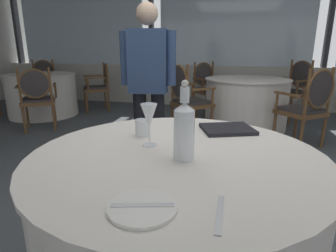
# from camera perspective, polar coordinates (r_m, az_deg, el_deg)

# --- Properties ---
(ground_plane) EXTENTS (14.01, 14.01, 0.00)m
(ground_plane) POSITION_cam_1_polar(r_m,az_deg,el_deg) (2.26, 8.02, -15.97)
(ground_plane) COLOR #4C5156
(window_wall_far) EXTENTS (10.78, 0.14, 2.65)m
(window_wall_far) POSITION_cam_1_polar(r_m,az_deg,el_deg) (5.84, 13.16, 14.15)
(window_wall_far) COLOR beige
(window_wall_far) RESTS_ON ground_plane
(foreground_table) EXTENTS (1.25, 1.25, 0.76)m
(foreground_table) POSITION_cam_1_polar(r_m,az_deg,el_deg) (1.36, 1.67, -20.57)
(foreground_table) COLOR white
(foreground_table) RESTS_ON ground_plane
(side_plate) EXTENTS (0.20, 0.20, 0.01)m
(side_plate) POSITION_cam_1_polar(r_m,az_deg,el_deg) (0.79, -5.31, -16.46)
(side_plate) COLOR white
(side_plate) RESTS_ON foreground_table
(butter_knife) EXTENTS (0.17, 0.06, 0.00)m
(butter_knife) POSITION_cam_1_polar(r_m,az_deg,el_deg) (0.79, -5.32, -16.14)
(butter_knife) COLOR silver
(butter_knife) RESTS_ON foreground_table
(dinner_fork) EXTENTS (0.02, 0.18, 0.00)m
(dinner_fork) POSITION_cam_1_polar(r_m,az_deg,el_deg) (0.78, 10.69, -17.51)
(dinner_fork) COLOR silver
(dinner_fork) RESTS_ON foreground_table
(water_bottle) EXTENTS (0.08, 0.08, 0.32)m
(water_bottle) POSITION_cam_1_polar(r_m,az_deg,el_deg) (1.07, 3.38, -0.63)
(water_bottle) COLOR white
(water_bottle) RESTS_ON foreground_table
(wine_glass) EXTENTS (0.08, 0.08, 0.19)m
(wine_glass) POSITION_cam_1_polar(r_m,az_deg,el_deg) (1.23, -3.98, 1.92)
(wine_glass) COLOR white
(wine_glass) RESTS_ON foreground_table
(water_tumbler) EXTENTS (0.07, 0.07, 0.09)m
(water_tumbler) POSITION_cam_1_polar(r_m,az_deg,el_deg) (1.39, -5.42, -0.35)
(water_tumbler) COLOR white
(water_tumbler) RESTS_ON foreground_table
(menu_book) EXTENTS (0.32, 0.30, 0.02)m
(menu_book) POSITION_cam_1_polar(r_m,az_deg,el_deg) (1.51, 12.23, -0.61)
(menu_book) COLOR black
(menu_book) RESTS_ON foreground_table
(background_table_0) EXTENTS (1.23, 1.23, 0.76)m
(background_table_0) POSITION_cam_1_polar(r_m,az_deg,el_deg) (5.52, -24.67, 5.93)
(background_table_0) COLOR white
(background_table_0) RESTS_ON ground_plane
(dining_chair_0_1) EXTENTS (0.66, 0.64, 0.93)m
(dining_chair_0_1) POSITION_cam_1_polar(r_m,az_deg,el_deg) (4.47, -25.62, 5.91)
(dining_chair_0_1) COLOR brown
(dining_chair_0_1) RESTS_ON ground_plane
(dining_chair_0_2) EXTENTS (0.64, 0.66, 0.93)m
(dining_chair_0_2) POSITION_cam_1_polar(r_m,az_deg,el_deg) (5.53, -13.97, 8.63)
(dining_chair_0_2) COLOR brown
(dining_chair_0_2) RESTS_ON ground_plane
(dining_chair_0_3) EXTENTS (0.66, 0.64, 0.97)m
(dining_chair_0_3) POSITION_cam_1_polar(r_m,az_deg,el_deg) (6.54, -24.36, 8.90)
(dining_chair_0_3) COLOR brown
(dining_chair_0_3) RESTS_ON ground_plane
(background_table_1) EXTENTS (1.26, 1.26, 0.76)m
(background_table_1) POSITION_cam_1_polar(r_m,az_deg,el_deg) (4.41, 15.85, 4.62)
(background_table_1) COLOR white
(background_table_1) RESTS_ON ground_plane
(dining_chair_1_0) EXTENTS (0.65, 0.66, 1.00)m
(dining_chair_1_0) POSITION_cam_1_polar(r_m,az_deg,el_deg) (3.74, 3.84, 6.44)
(dining_chair_1_0) COLOR brown
(dining_chair_1_0) RESTS_ON ground_plane
(dining_chair_1_1) EXTENTS (0.66, 0.65, 0.98)m
(dining_chair_1_1) POSITION_cam_1_polar(r_m,az_deg,el_deg) (3.68, 27.27, 4.31)
(dining_chair_1_1) COLOR brown
(dining_chair_1_1) RESTS_ON ground_plane
(dining_chair_1_2) EXTENTS (0.66, 0.66, 1.01)m
(dining_chair_1_2) POSITION_cam_1_polar(r_m,az_deg,el_deg) (5.15, 24.91, 7.67)
(dining_chair_1_2) COLOR brown
(dining_chair_1_2) RESTS_ON ground_plane
(dining_chair_1_3) EXTENTS (0.66, 0.65, 0.96)m
(dining_chair_1_3) POSITION_cam_1_polar(r_m,az_deg,el_deg) (5.20, 8.06, 8.63)
(dining_chair_1_3) COLOR brown
(dining_chair_1_3) RESTS_ON ground_plane
(diner_person_1) EXTENTS (0.53, 0.25, 1.59)m
(diner_person_1) POSITION_cam_1_polar(r_m,az_deg,el_deg) (2.66, -4.14, 9.59)
(diner_person_1) COLOR black
(diner_person_1) RESTS_ON ground_plane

